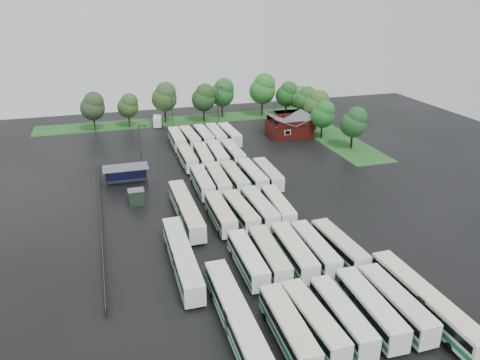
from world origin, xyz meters
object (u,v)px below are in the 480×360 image
object	(u,v)px
brick_building	(289,128)
artic_bus_east	(424,301)
minibus	(157,121)
artic_bus_west_a	(235,315)

from	to	relation	value
brick_building	artic_bus_east	size ratio (longest dim) A/B	0.57
artic_bus_east	minibus	world-z (taller)	artic_bus_east
brick_building	minibus	xyz separation A→B (m)	(-30.30, 18.34, -0.49)
artic_bus_west_a	minibus	distance (m)	83.93
artic_bus_west_a	artic_bus_east	distance (m)	21.21
artic_bus_east	brick_building	bearing A→B (deg)	79.00
artic_bus_west_a	minibus	bearing A→B (deg)	88.19
brick_building	artic_bus_east	xyz separation A→B (m)	(-12.07, -69.17, -0.06)
artic_bus_west_a	artic_bus_east	xyz separation A→B (m)	(20.89, -3.62, -0.05)
brick_building	minibus	distance (m)	35.42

